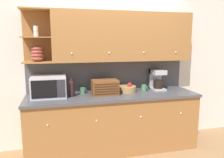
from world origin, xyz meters
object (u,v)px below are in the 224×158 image
microwave (49,86)px  mug_blue_second (83,90)px  bread_box (105,87)px  wine_bottle (72,88)px  coffee_maker (157,79)px  fruit_basket (127,89)px  mug (144,88)px

microwave → mug_blue_second: size_ratio=5.19×
microwave → bread_box: bearing=-4.9°
mug_blue_second → wine_bottle: bearing=-135.1°
microwave → coffee_maker: size_ratio=1.44×
fruit_basket → coffee_maker: size_ratio=0.86×
bread_box → mug: bearing=8.6°
mug_blue_second → mug: bearing=-5.3°
wine_bottle → coffee_maker: size_ratio=0.87×
microwave → coffee_maker: coffee_maker is taller
wine_bottle → coffee_maker: (1.47, 0.16, 0.04)m
wine_bottle → coffee_maker: bearing=6.1°
fruit_basket → mug: size_ratio=2.89×
microwave → mug: (1.54, 0.03, -0.11)m
wine_bottle → microwave: bearing=169.4°
coffee_maker → wine_bottle: bearing=-173.9°
microwave → mug: 1.54m
mug → coffee_maker: 0.30m
fruit_basket → mug: bearing=-0.2°
microwave → mug_blue_second: (0.52, 0.13, -0.12)m
wine_bottle → fruit_basket: size_ratio=1.01×
microwave → mug: size_ratio=4.85×
mug_blue_second → coffee_maker: (1.27, -0.03, 0.13)m
microwave → fruit_basket: bearing=1.6°
mug_blue_second → fruit_basket: bearing=-7.5°
mug_blue_second → bread_box: size_ratio=0.24×
microwave → wine_bottle: microwave is taller
microwave → mug_blue_second: 0.55m
microwave → wine_bottle: size_ratio=1.67×
fruit_basket → coffee_maker: 0.58m
microwave → coffee_maker: (1.80, 0.09, 0.02)m
fruit_basket → coffee_maker: bearing=6.1°
wine_bottle → mug: wine_bottle is taller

